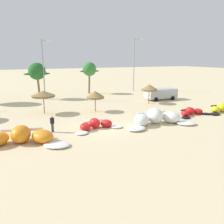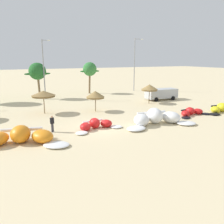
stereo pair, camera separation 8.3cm
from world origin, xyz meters
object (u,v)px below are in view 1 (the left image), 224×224
at_px(parked_van, 160,93).
at_px(kite_center, 157,118).
at_px(beach_umbrella_near_palms, 95,95).
at_px(lamppost_west_center, 44,67).
at_px(kite_right, 223,109).
at_px(lamppost_east_center, 135,62).
at_px(palm_left_of_gap, 37,72).
at_px(beach_umbrella_middle, 43,94).
at_px(kite_left, 20,138).
at_px(person_near_kites, 52,124).
at_px(beach_umbrella_outermost, 149,88).
at_px(palm_center_left, 89,70).
at_px(kite_right_of_center, 191,112).
at_px(kite_left_of_center, 96,125).

bearing_deg(parked_van, kite_center, -128.56).
xyz_separation_m(beach_umbrella_near_palms, lamppost_west_center, (-4.25, 12.27, 3.19)).
height_order(kite_right, parked_van, parked_van).
bearing_deg(lamppost_east_center, kite_right, -89.37).
height_order(parked_van, palm_left_of_gap, palm_left_of_gap).
relative_size(beach_umbrella_middle, lamppost_east_center, 0.28).
xyz_separation_m(kite_left, lamppost_east_center, (24.75, 23.10, 5.45)).
distance_m(kite_left, beach_umbrella_near_palms, 13.17).
bearing_deg(person_near_kites, beach_umbrella_outermost, 25.85).
xyz_separation_m(beach_umbrella_near_palms, palm_left_of_gap, (-5.23, 13.45, 2.38)).
xyz_separation_m(person_near_kites, palm_center_left, (11.88, 21.84, 3.86)).
height_order(kite_center, kite_right_of_center, kite_center).
xyz_separation_m(kite_right, palm_center_left, (-10.05, 23.01, 4.23)).
height_order(kite_right_of_center, palm_center_left, palm_center_left).
distance_m(beach_umbrella_outermost, person_near_kites, 18.40).
relative_size(kite_left_of_center, beach_umbrella_middle, 1.79).
distance_m(kite_right_of_center, beach_umbrella_middle, 18.65).
xyz_separation_m(kite_right, beach_umbrella_outermost, (-5.44, 9.15, 2.03)).
bearing_deg(beach_umbrella_middle, person_near_kites, -94.45).
bearing_deg(kite_center, parked_van, 51.44).
bearing_deg(beach_umbrella_middle, parked_van, 4.87).
height_order(kite_right, palm_center_left, palm_center_left).
bearing_deg(kite_right, person_near_kites, 176.96).
bearing_deg(kite_left_of_center, palm_left_of_gap, 96.80).
distance_m(person_near_kites, lamppost_west_center, 19.41).
height_order(beach_umbrella_near_palms, lamppost_east_center, lamppost_east_center).
distance_m(kite_left, person_near_kites, 3.67).
bearing_deg(kite_left, lamppost_west_center, 74.44).
height_order(kite_left, palm_left_of_gap, palm_left_of_gap).
relative_size(kite_left_of_center, palm_center_left, 0.87).
xyz_separation_m(kite_left_of_center, lamppost_east_center, (17.51, 21.87, 5.60)).
relative_size(kite_right_of_center, kite_right, 0.85).
height_order(palm_center_left, lamppost_west_center, lamppost_west_center).
distance_m(beach_umbrella_middle, lamppost_east_center, 24.97).
relative_size(person_near_kites, lamppost_west_center, 0.16).
bearing_deg(kite_left_of_center, kite_right_of_center, 0.80).
distance_m(beach_umbrella_near_palms, parked_van, 13.57).
bearing_deg(palm_left_of_gap, kite_right, -46.10).
distance_m(beach_umbrella_outermost, lamppost_west_center, 17.70).
relative_size(kite_left, kite_right_of_center, 1.61).
bearing_deg(lamppost_east_center, beach_umbrella_middle, -148.33).
relative_size(beach_umbrella_near_palms, beach_umbrella_outermost, 0.92).
distance_m(kite_right, beach_umbrella_near_palms, 16.88).
distance_m(kite_center, person_near_kites, 10.81).
distance_m(kite_left_of_center, lamppost_west_center, 20.13).
bearing_deg(kite_left, beach_umbrella_middle, 69.92).
distance_m(kite_center, lamppost_west_center, 22.69).
relative_size(parked_van, lamppost_east_center, 0.50).
bearing_deg(kite_center, lamppost_east_center, 64.45).
relative_size(person_near_kites, palm_center_left, 0.26).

